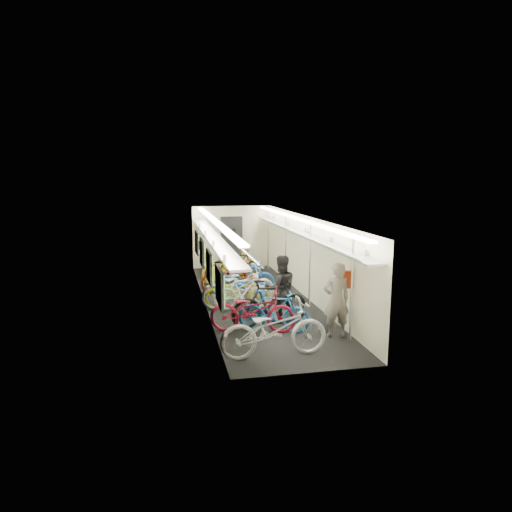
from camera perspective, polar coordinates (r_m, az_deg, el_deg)
name	(u,v)px	position (r m, az deg, el deg)	size (l,w,h in m)	color
train_car_shell	(240,241)	(13.51, -2.00, 1.94)	(10.00, 10.00, 10.00)	black
bicycle_0	(274,330)	(9.08, 2.26, -9.17)	(0.75, 2.16, 1.14)	silver
bicycle_1	(274,312)	(10.47, 2.24, -6.95)	(0.47, 1.66, 1.00)	#1C61AA
bicycle_2	(253,310)	(10.48, -0.41, -6.81)	(0.69, 1.97, 1.04)	maroon
bicycle_3	(270,303)	(10.84, 1.78, -5.87)	(0.55, 1.95, 1.17)	black
bicycle_4	(237,292)	(12.36, -2.34, -4.49)	(0.61, 1.74, 0.92)	#BEBF12
bicycle_5	(244,292)	(12.25, -1.55, -4.48)	(0.46, 1.62, 0.97)	silver
bicycle_6	(239,287)	(12.50, -2.16, -3.84)	(0.74, 2.13, 1.12)	#BCBDC1
bicycle_7	(245,279)	(13.28, -1.43, -2.92)	(0.55, 1.93, 1.16)	#1D54AE
bicycle_8	(231,278)	(13.81, -3.11, -2.81)	(0.65, 1.87, 0.98)	maroon
bicycle_9	(236,265)	(15.53, -2.50, -1.15)	(0.51, 1.82, 1.09)	black
bicycle_10	(229,265)	(15.49, -3.35, -1.15)	(0.74, 2.12, 1.11)	#BA9B11
passenger_near	(336,300)	(10.26, 10.00, -5.43)	(0.62, 0.40, 1.69)	gray
passenger_mid	(281,289)	(11.15, 3.11, -4.12)	(0.81, 0.63, 1.66)	black
backpack	(349,279)	(10.34, 11.60, -2.89)	(0.26, 0.14, 0.38)	#B93212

